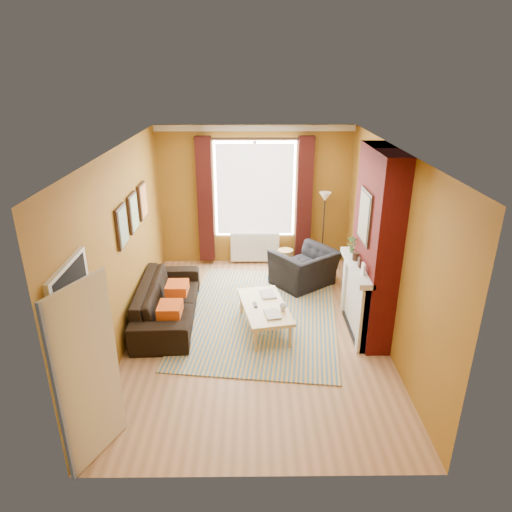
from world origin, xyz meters
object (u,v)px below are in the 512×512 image
coffee_table (264,308)px  wicker_stool (285,259)px  sofa (168,301)px  armchair (304,268)px  floor_lamp (324,209)px

coffee_table → wicker_stool: 2.42m
sofa → wicker_stool: bearing=-47.2°
armchair → floor_lamp: 1.29m
armchair → coffee_table: 1.75m
wicker_stool → sofa: bearing=-135.2°
armchair → sofa: bearing=-9.6°
floor_lamp → armchair: bearing=-118.6°
coffee_table → wicker_stool: size_ratio=3.55×
sofa → floor_lamp: bearing=-55.9°
sofa → coffee_table: size_ratio=1.60×
coffee_table → wicker_stool: coffee_table is taller
coffee_table → floor_lamp: size_ratio=0.87×
wicker_stool → floor_lamp: floor_lamp is taller
coffee_table → armchair: bearing=52.0°
armchair → coffee_table: armchair is taller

